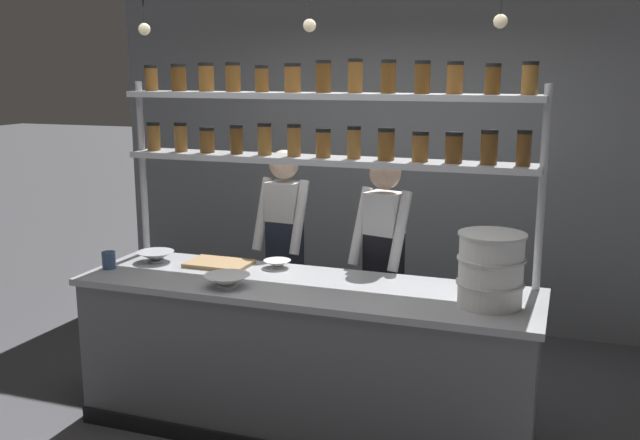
% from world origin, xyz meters
% --- Properties ---
extents(ground_plane, '(40.00, 40.00, 0.00)m').
position_xyz_m(ground_plane, '(0.00, 0.00, 0.00)').
color(ground_plane, '#4C4C51').
extents(back_wall, '(5.10, 0.12, 3.10)m').
position_xyz_m(back_wall, '(0.00, 2.17, 1.55)').
color(back_wall, gray).
rests_on(back_wall, ground_plane).
extents(prep_counter, '(2.70, 0.76, 0.92)m').
position_xyz_m(prep_counter, '(0.00, -0.00, 0.46)').
color(prep_counter, slate).
rests_on(prep_counter, ground_plane).
extents(spice_shelf_unit, '(2.59, 0.28, 2.20)m').
position_xyz_m(spice_shelf_unit, '(0.01, 0.33, 1.77)').
color(spice_shelf_unit, '#ADAFB5').
rests_on(spice_shelf_unit, ground_plane).
extents(chef_left, '(0.38, 0.30, 1.60)m').
position_xyz_m(chef_left, '(-0.46, 0.81, 0.91)').
color(chef_left, black).
rests_on(chef_left, ground_plane).
extents(chef_center, '(0.41, 0.33, 1.59)m').
position_xyz_m(chef_center, '(0.30, 0.65, 0.91)').
color(chef_center, black).
rests_on(chef_center, ground_plane).
extents(container_stack, '(0.35, 0.35, 0.39)m').
position_xyz_m(container_stack, '(1.05, -0.04, 1.12)').
color(container_stack, white).
rests_on(container_stack, prep_counter).
extents(cutting_board, '(0.40, 0.26, 0.02)m').
position_xyz_m(cutting_board, '(-0.65, 0.19, 0.93)').
color(cutting_board, '#A88456').
rests_on(cutting_board, prep_counter).
extents(prep_bowl_near_left, '(0.24, 0.24, 0.07)m').
position_xyz_m(prep_bowl_near_left, '(-1.08, 0.14, 0.95)').
color(prep_bowl_near_left, '#B2B7BC').
rests_on(prep_bowl_near_left, prep_counter).
extents(prep_bowl_center_front, '(0.17, 0.17, 0.05)m').
position_xyz_m(prep_bowl_center_front, '(-0.28, 0.27, 0.94)').
color(prep_bowl_center_front, white).
rests_on(prep_bowl_center_front, prep_counter).
extents(prep_bowl_center_back, '(0.26, 0.26, 0.07)m').
position_xyz_m(prep_bowl_center_back, '(-0.39, -0.21, 0.96)').
color(prep_bowl_center_back, white).
rests_on(prep_bowl_center_back, prep_counter).
extents(serving_cup_front, '(0.08, 0.08, 0.11)m').
position_xyz_m(serving_cup_front, '(-1.26, -0.10, 0.97)').
color(serving_cup_front, '#334C70').
rests_on(serving_cup_front, prep_counter).
extents(pendant_light_row, '(2.10, 0.07, 0.71)m').
position_xyz_m(pendant_light_row, '(0.03, 0.00, 2.41)').
color(pendant_light_row, black).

